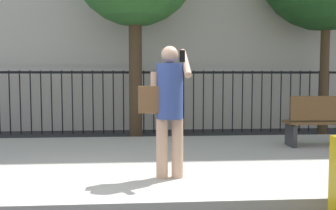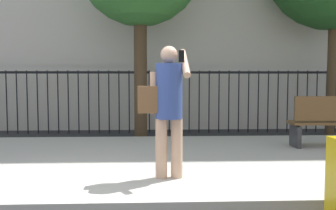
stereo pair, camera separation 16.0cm
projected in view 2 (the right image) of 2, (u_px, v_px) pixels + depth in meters
sidewalk at (109, 163)px, 6.20m from camera, size 28.00×4.40×0.15m
iron_fence at (124, 93)px, 9.81m from camera, size 12.03×0.04×1.60m
pedestrian_on_phone at (167, 102)px, 4.94m from camera, size 0.66×0.50×1.69m
street_bench at (335, 120)px, 7.10m from camera, size 1.60×0.45×0.95m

